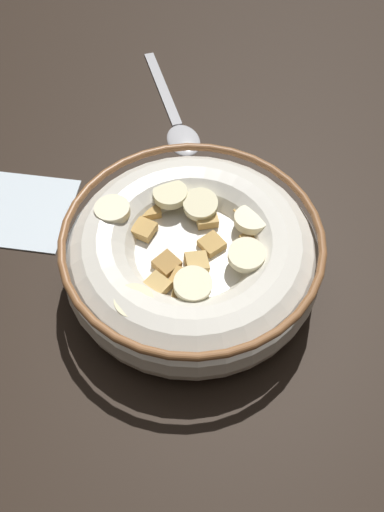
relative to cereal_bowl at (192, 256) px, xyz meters
The scene contains 3 objects.
ground_plane 4.01cm from the cereal_bowl, 167.77° to the right, with size 135.30×135.30×2.00cm, color black.
cereal_bowl is the anchor object (origin of this frame).
spoon 18.18cm from the cereal_bowl, 98.93° to the right, with size 3.31×16.39×0.80cm.
Camera 1 is at (5.79, 24.00, 37.71)cm, focal length 39.68 mm.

